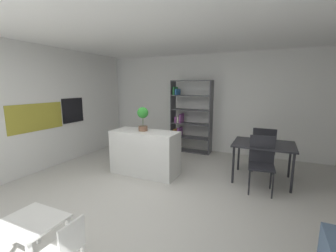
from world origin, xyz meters
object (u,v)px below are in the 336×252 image
built_in_oven (73,110)px  child_table (32,227)px  child_chair_right (67,247)px  open_bookshelf (188,119)px  dining_table (264,147)px  dining_chair_far (264,146)px  kitchen_island (145,152)px  potted_plant_on_island (143,116)px  dining_chair_near (262,159)px

built_in_oven → child_table: built_in_oven is taller
built_in_oven → child_chair_right: 4.05m
open_bookshelf → dining_table: (2.02, -1.30, -0.25)m
built_in_oven → dining_chair_far: (4.39, 0.98, -0.67)m
child_table → dining_table: 3.87m
kitchen_island → potted_plant_on_island: bearing=155.1°
built_in_oven → dining_table: (4.39, 0.53, -0.57)m
potted_plant_on_island → dining_table: potted_plant_on_island is taller
kitchen_island → child_table: bearing=-85.3°
potted_plant_on_island → dining_table: bearing=15.3°
child_chair_right → dining_chair_near: bearing=149.8°
kitchen_island → dining_chair_near: 2.26m
child_table → child_chair_right: 0.48m
dining_chair_near → dining_chair_far: size_ratio=1.00×
potted_plant_on_island → open_bookshelf: open_bookshelf is taller
kitchen_island → potted_plant_on_island: 0.76m
open_bookshelf → child_chair_right: bearing=-84.3°
kitchen_island → open_bookshelf: bearing=83.2°
kitchen_island → dining_chair_far: (2.25, 1.11, 0.11)m
child_table → dining_chair_far: dining_chair_far is taller
built_in_oven → kitchen_island: bearing=-3.5°
potted_plant_on_island → open_bookshelf: size_ratio=0.25×
kitchen_island → child_chair_right: bearing=-75.2°
potted_plant_on_island → kitchen_island: bearing=-24.9°
dining_chair_far → built_in_oven: bearing=14.0°
open_bookshelf → dining_chair_far: size_ratio=2.04×
child_table → child_chair_right: (0.48, 0.00, -0.07)m
dining_chair_far → child_chair_right: bearing=68.7°
child_chair_right → dining_chair_near: (1.55, 2.82, 0.22)m
open_bookshelf → dining_chair_near: open_bookshelf is taller
child_chair_right → dining_chair_far: size_ratio=0.63×
potted_plant_on_island → dining_table: (2.31, 0.63, -0.55)m
kitchen_island → built_in_oven: bearing=176.5°
potted_plant_on_island → built_in_oven: bearing=177.1°
child_chair_right → dining_table: 3.64m
child_table → open_bookshelf: bearing=89.8°
open_bookshelf → dining_chair_far: open_bookshelf is taller
open_bookshelf → child_chair_right: (0.46, -4.57, -0.58)m
dining_table → dining_chair_far: 0.47m
child_chair_right → open_bookshelf: bearing=-175.6°
built_in_oven → dining_table: built_in_oven is taller
dining_chair_far → kitchen_island: bearing=27.7°
built_in_oven → child_table: bearing=-49.4°
child_chair_right → dining_chair_far: bearing=156.0°
open_bookshelf → built_in_oven: bearing=-142.4°
child_table → dining_table: bearing=58.1°
potted_plant_on_island → dining_chair_near: potted_plant_on_island is taller
potted_plant_on_island → child_table: size_ratio=0.82×
potted_plant_on_island → child_chair_right: potted_plant_on_island is taller
built_in_oven → kitchen_island: built_in_oven is taller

